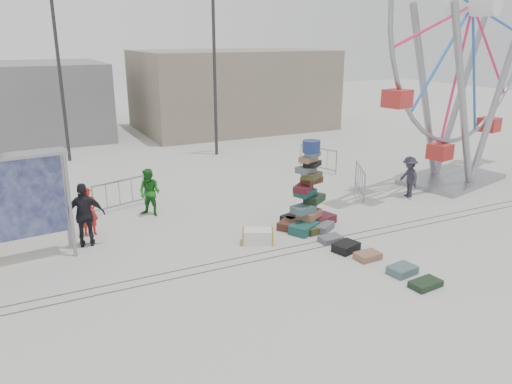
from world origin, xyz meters
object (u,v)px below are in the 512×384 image
suitcase_tower (308,203)px  lamp_post_right (216,66)px  barricade_dummy_c (120,195)px  barricade_wheel_back (318,159)px  pedestrian_grey (409,177)px  lamp_post_left (61,67)px  pedestrian_black (85,215)px  steamer_trunk (258,236)px  barricade_wheel_front (360,180)px  ferris_wheel (470,30)px  pedestrian_red (89,211)px  pedestrian_green (150,193)px

suitcase_tower → lamp_post_right: bearing=58.8°
barricade_dummy_c → barricade_wheel_back: 9.29m
lamp_post_right → pedestrian_grey: size_ratio=5.10×
lamp_post_left → barricade_wheel_back: bearing=-35.9°
lamp_post_left → pedestrian_black: 11.82m
steamer_trunk → pedestrian_black: pedestrian_black is taller
suitcase_tower → barricade_dummy_c: bearing=115.4°
steamer_trunk → suitcase_tower: bearing=40.2°
suitcase_tower → pedestrian_black: bearing=142.6°
suitcase_tower → pedestrian_grey: bearing=-13.8°
lamp_post_left → barricade_wheel_front: size_ratio=4.00×
ferris_wheel → pedestrian_black: (-14.89, -0.20, -5.17)m
lamp_post_left → pedestrian_grey: (10.77, -11.85, -3.70)m
barricade_dummy_c → pedestrian_grey: size_ratio=1.28×
suitcase_tower → ferris_wheel: bearing=-12.3°
suitcase_tower → pedestrian_red: suitcase_tower is taller
barricade_wheel_front → suitcase_tower: bearing=147.2°
pedestrian_green → pedestrian_red: bearing=-110.7°
suitcase_tower → barricade_wheel_front: 4.17m
suitcase_tower → steamer_trunk: size_ratio=3.12×
suitcase_tower → pedestrian_green: bearing=118.3°
pedestrian_red → pedestrian_grey: size_ratio=0.98×
suitcase_tower → pedestrian_black: size_ratio=1.48×
barricade_wheel_front → barricade_wheel_back: same height
ferris_wheel → steamer_trunk: (-10.34, -2.26, -5.91)m
pedestrian_green → pedestrian_grey: bearing=32.3°
lamp_post_left → ferris_wheel: 17.88m
barricade_wheel_back → pedestrian_black: 11.50m
lamp_post_right → pedestrian_green: bearing=-126.6°
lamp_post_right → barricade_wheel_front: 9.89m
barricade_dummy_c → pedestrian_red: size_ratio=1.31×
lamp_post_left → suitcase_tower: size_ratio=2.83×
steamer_trunk → barricade_dummy_c: bearing=148.0°
lamp_post_left → pedestrian_grey: bearing=-47.7°
suitcase_tower → pedestrian_green: 5.37m
ferris_wheel → pedestrian_grey: size_ratio=7.93×
ferris_wheel → pedestrian_green: 13.70m
lamp_post_left → barricade_wheel_back: (9.80, -7.09, -3.93)m
lamp_post_left → barricade_wheel_back: lamp_post_left is taller
pedestrian_green → suitcase_tower: bearing=8.8°
barricade_wheel_back → pedestrian_black: pedestrian_black is taller
barricade_wheel_back → pedestrian_grey: size_ratio=1.28×
pedestrian_red → lamp_post_right: bearing=40.8°
ferris_wheel → barricade_dummy_c: bearing=155.2°
suitcase_tower → pedestrian_red: (-6.39, 2.36, -0.02)m
ferris_wheel → barricade_wheel_front: (-4.65, 0.27, -5.57)m
pedestrian_red → barricade_dummy_c: bearing=49.3°
ferris_wheel → barricade_dummy_c: 14.70m
suitcase_tower → barricade_wheel_back: size_ratio=1.41×
suitcase_tower → barricade_dummy_c: (-5.07, 4.32, -0.24)m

